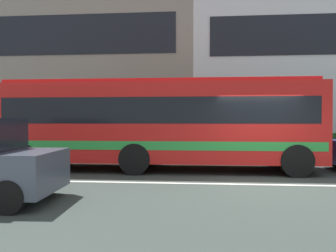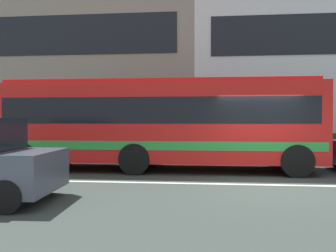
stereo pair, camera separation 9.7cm
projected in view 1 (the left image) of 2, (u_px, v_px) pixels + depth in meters
ground_plane at (269, 185)px, 8.58m from camera, size 160.00×160.00×0.00m
lane_centre_line at (269, 185)px, 8.58m from camera, size 60.00×0.16×0.01m
hedge_row_far at (293, 145)px, 14.49m from camera, size 21.68×1.10×1.18m
apartment_block_left at (25, 65)px, 23.10m from camera, size 24.31×8.64×11.47m
transit_bus at (159, 121)px, 11.22m from camera, size 10.72×2.62×3.08m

